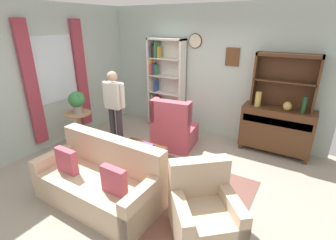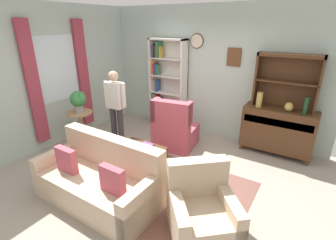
# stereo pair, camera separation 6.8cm
# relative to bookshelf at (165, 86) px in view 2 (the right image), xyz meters

# --- Properties ---
(ground_plane) EXTENTS (5.40, 4.60, 0.02)m
(ground_plane) POSITION_rel_bookshelf_xyz_m (1.07, -1.95, -1.02)
(ground_plane) COLOR #9E9384
(wall_back) EXTENTS (5.00, 0.09, 2.80)m
(wall_back) POSITION_rel_bookshelf_xyz_m (1.07, 0.18, 0.39)
(wall_back) COLOR #ADC1B7
(wall_back) RESTS_ON ground_plane
(wall_left) EXTENTS (0.16, 4.20, 2.80)m
(wall_left) POSITION_rel_bookshelf_xyz_m (-1.45, -1.93, 0.39)
(wall_left) COLOR #ADC1B7
(wall_left) RESTS_ON ground_plane
(area_rug) EXTENTS (2.76, 1.94, 0.01)m
(area_rug) POSITION_rel_bookshelf_xyz_m (1.27, -2.25, -1.01)
(area_rug) COLOR brown
(area_rug) RESTS_ON ground_plane
(bookshelf) EXTENTS (0.90, 0.30, 2.10)m
(bookshelf) POSITION_rel_bookshelf_xyz_m (0.00, 0.00, 0.00)
(bookshelf) COLOR silver
(bookshelf) RESTS_ON ground_plane
(sideboard) EXTENTS (1.30, 0.45, 0.92)m
(sideboard) POSITION_rel_bookshelf_xyz_m (2.62, -0.09, -0.50)
(sideboard) COLOR #4C2D19
(sideboard) RESTS_ON ground_plane
(sideboard_hutch) EXTENTS (1.10, 0.26, 1.00)m
(sideboard_hutch) POSITION_rel_bookshelf_xyz_m (2.62, 0.02, 0.55)
(sideboard_hutch) COLOR #4C2D19
(sideboard_hutch) RESTS_ON sideboard
(vase_tall) EXTENTS (0.11, 0.11, 0.28)m
(vase_tall) POSITION_rel_bookshelf_xyz_m (2.23, -0.17, 0.05)
(vase_tall) COLOR tan
(vase_tall) RESTS_ON sideboard
(vase_round) EXTENTS (0.15, 0.15, 0.17)m
(vase_round) POSITION_rel_bookshelf_xyz_m (2.75, -0.15, -0.01)
(vase_round) COLOR tan
(vase_round) RESTS_ON sideboard
(bottle_wine) EXTENTS (0.07, 0.07, 0.31)m
(bottle_wine) POSITION_rel_bookshelf_xyz_m (3.01, -0.18, 0.06)
(bottle_wine) COLOR #194223
(bottle_wine) RESTS_ON sideboard
(couch_floral) EXTENTS (1.81, 0.87, 0.90)m
(couch_floral) POSITION_rel_bookshelf_xyz_m (0.75, -2.91, -0.70)
(couch_floral) COLOR #C6AD8E
(couch_floral) RESTS_ON ground_plane
(armchair_floral) EXTENTS (1.08, 1.08, 0.88)m
(armchair_floral) POSITION_rel_bookshelf_xyz_m (2.25, -2.70, -0.72)
(armchair_floral) COLOR #C6AD8E
(armchair_floral) RESTS_ON ground_plane
(wingback_chair) EXTENTS (0.89, 0.91, 1.05)m
(wingback_chair) POSITION_rel_bookshelf_xyz_m (0.81, -0.92, -0.63)
(wingback_chair) COLOR #B74C5B
(wingback_chair) RESTS_ON ground_plane
(plant_stand) EXTENTS (0.52, 0.52, 0.74)m
(plant_stand) POSITION_rel_bookshelf_xyz_m (-0.86, -1.88, -0.56)
(plant_stand) COLOR #A87F56
(plant_stand) RESTS_ON ground_plane
(potted_plant_large) EXTENTS (0.31, 0.31, 0.44)m
(potted_plant_large) POSITION_rel_bookshelf_xyz_m (-0.84, -1.88, -0.02)
(potted_plant_large) COLOR gray
(potted_plant_large) RESTS_ON plant_stand
(person_reading) EXTENTS (0.52, 0.23, 1.56)m
(person_reading) POSITION_rel_bookshelf_xyz_m (-0.26, -1.45, -0.10)
(person_reading) COLOR #38333D
(person_reading) RESTS_ON ground_plane
(coffee_table) EXTENTS (0.80, 0.50, 0.42)m
(coffee_table) POSITION_rel_bookshelf_xyz_m (0.74, -1.94, -0.66)
(coffee_table) COLOR #4C2D19
(coffee_table) RESTS_ON ground_plane
(book_stack) EXTENTS (0.21, 0.15, 0.06)m
(book_stack) POSITION_rel_bookshelf_xyz_m (0.84, -1.87, -0.56)
(book_stack) COLOR #3F3833
(book_stack) RESTS_ON coffee_table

